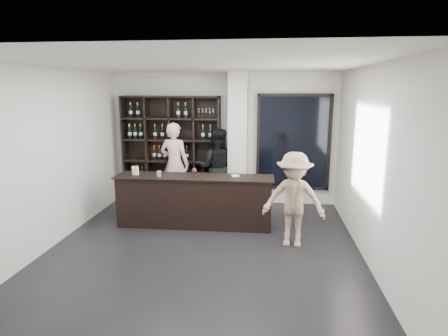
# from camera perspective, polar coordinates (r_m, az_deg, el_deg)

# --- Properties ---
(floor) EXTENTS (5.00, 5.50, 0.01)m
(floor) POSITION_cam_1_polar(r_m,az_deg,el_deg) (6.17, -3.19, -12.51)
(floor) COLOR black
(floor) RESTS_ON ground
(wine_shelf) EXTENTS (2.20, 0.35, 2.40)m
(wine_shelf) POSITION_cam_1_polar(r_m,az_deg,el_deg) (8.48, -8.01, 2.71)
(wine_shelf) COLOR black
(wine_shelf) RESTS_ON floor
(structural_column) EXTENTS (0.40, 0.40, 2.90)m
(structural_column) POSITION_cam_1_polar(r_m,az_deg,el_deg) (8.10, 2.12, 4.18)
(structural_column) COLOR silver
(structural_column) RESTS_ON floor
(glass_panel) EXTENTS (1.60, 0.08, 2.10)m
(glass_panel) POSITION_cam_1_polar(r_m,az_deg,el_deg) (8.32, 10.53, 3.84)
(glass_panel) COLOR black
(glass_panel) RESTS_ON floor
(tasting_counter) EXTENTS (2.94, 0.62, 0.97)m
(tasting_counter) POSITION_cam_1_polar(r_m,az_deg,el_deg) (7.07, -4.52, -5.04)
(tasting_counter) COLOR black
(tasting_counter) RESTS_ON floor
(taster_pink) EXTENTS (0.75, 0.57, 1.84)m
(taster_pink) POSITION_cam_1_polar(r_m,az_deg,el_deg) (8.35, -7.55, 0.62)
(taster_pink) COLOR #FFCADB
(taster_pink) RESTS_ON floor
(taster_black) EXTENTS (0.88, 0.70, 1.73)m
(taster_black) POSITION_cam_1_polar(r_m,az_deg,el_deg) (8.18, -1.09, 0.09)
(taster_black) COLOR black
(taster_black) RESTS_ON floor
(customer) EXTENTS (1.08, 0.72, 1.57)m
(customer) POSITION_cam_1_polar(r_m,az_deg,el_deg) (6.20, 10.58, -4.77)
(customer) COLOR #9A7961
(customer) RESTS_ON floor
(wine_glass) EXTENTS (0.09, 0.09, 0.20)m
(wine_glass) POSITION_cam_1_polar(r_m,az_deg,el_deg) (6.81, -4.55, -0.63)
(wine_glass) COLOR white
(wine_glass) RESTS_ON tasting_counter
(spit_cup) EXTENTS (0.10, 0.10, 0.11)m
(spit_cup) POSITION_cam_1_polar(r_m,az_deg,el_deg) (6.98, -9.87, -0.88)
(spit_cup) COLOR silver
(spit_cup) RESTS_ON tasting_counter
(napkin_stack) EXTENTS (0.17, 0.17, 0.02)m
(napkin_stack) POSITION_cam_1_polar(r_m,az_deg,el_deg) (6.91, 1.71, -1.19)
(napkin_stack) COLOR white
(napkin_stack) RESTS_ON tasting_counter
(card_stand) EXTENTS (0.12, 0.08, 0.16)m
(card_stand) POSITION_cam_1_polar(r_m,az_deg,el_deg) (7.20, -13.35, -0.40)
(card_stand) COLOR white
(card_stand) RESTS_ON tasting_counter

